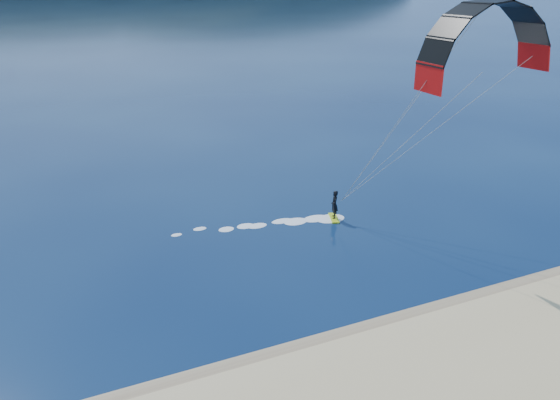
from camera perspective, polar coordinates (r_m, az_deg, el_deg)
name	(u,v)px	position (r m, az deg, el deg)	size (l,w,h in m)	color
wet_sand	(299,361)	(22.81, 2.13, -17.24)	(220.00, 2.50, 0.10)	#8A6E50
kitesurfer_near	(475,78)	(31.58, 20.58, 12.42)	(20.66, 8.37, 12.53)	#BAD519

